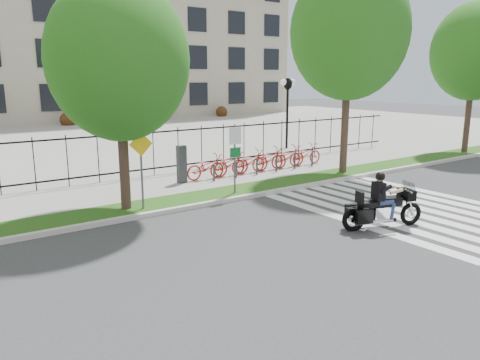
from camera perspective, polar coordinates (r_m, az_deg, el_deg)
ground at (r=13.13m, az=7.20°, el=-6.78°), size 120.00×120.00×0.00m
curb at (r=16.22m, az=-2.65°, el=-2.67°), size 60.00×0.20×0.15m
grass_verge at (r=16.91m, az=-4.21°, el=-2.06°), size 60.00×1.50×0.15m
sidewalk at (r=19.03m, az=-8.14°, el=-0.50°), size 60.00×3.50×0.15m
plaza at (r=35.36m, az=-21.46°, el=4.70°), size 80.00×34.00×0.10m
crosswalk_stripes at (r=16.66m, az=19.53°, el=-3.23°), size 5.70×8.00×0.01m
iron_fence at (r=20.38m, az=-10.51°, el=3.35°), size 30.00×0.06×2.00m
lamp_post_right at (r=28.04m, az=5.82°, el=10.16°), size 1.06×0.70×4.25m
street_tree_1 at (r=15.05m, az=-14.61°, el=13.99°), size 4.32×4.32×7.15m
street_tree_2 at (r=21.08m, az=13.19°, el=17.17°), size 4.98×4.98×8.88m
street_tree_3 at (r=29.31m, az=26.69°, el=13.80°), size 4.62×4.62×8.16m
bike_share_station at (r=20.91m, az=2.30°, el=2.43°), size 7.85×0.88×1.50m
sign_pole_regulatory at (r=16.83m, az=-0.61°, el=3.69°), size 0.50×0.09×2.50m
sign_pole_warning at (r=15.09m, az=-11.94°, el=2.41°), size 0.78×0.09×2.49m
motorcycle_rider at (r=14.13m, az=17.01°, el=-3.00°), size 2.52×1.25×2.02m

